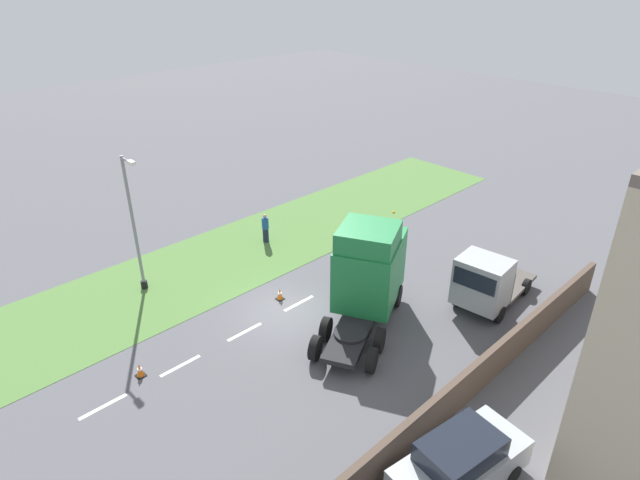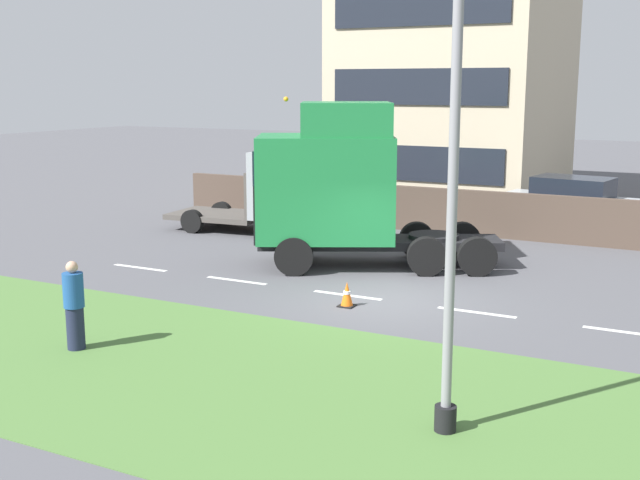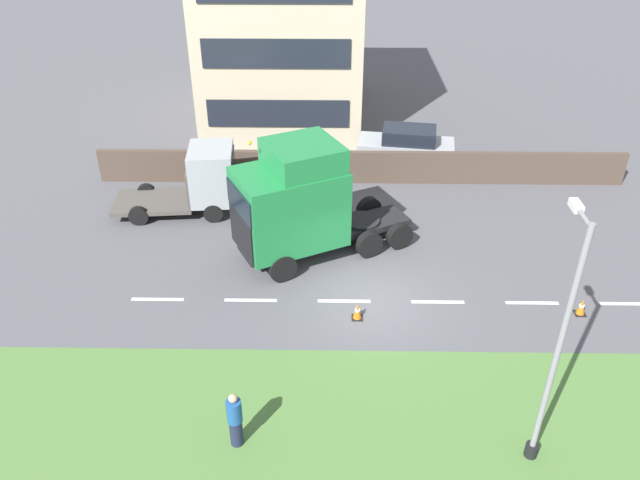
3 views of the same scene
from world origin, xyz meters
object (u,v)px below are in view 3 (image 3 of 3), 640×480
object	(u,v)px
parked_car	(406,148)
lamp_post	(554,361)
traffic_cone_trailing	(357,311)
flatbed_truck	(203,179)
lorry_cab	(297,203)
traffic_cone_lead	(581,307)
pedestrian	(235,420)

from	to	relation	value
parked_car	lamp_post	bearing A→B (deg)	-166.50
lamp_post	traffic_cone_trailing	xyz separation A→B (m)	(5.35, 4.21, -2.88)
flatbed_truck	traffic_cone_trailing	distance (m)	9.56
lorry_cab	traffic_cone_trailing	distance (m)	4.68
lorry_cab	traffic_cone_lead	world-z (taller)	lorry_cab
parked_car	traffic_cone_lead	distance (m)	12.29
traffic_cone_lead	traffic_cone_trailing	size ratio (longest dim) A/B	1.00
flatbed_truck	lorry_cab	bearing A→B (deg)	44.04
lorry_cab	flatbed_truck	size ratio (longest dim) A/B	1.31
flatbed_truck	parked_car	bearing A→B (deg)	111.51
traffic_cone_trailing	traffic_cone_lead	bearing A→B (deg)	-87.39
lamp_post	traffic_cone_lead	size ratio (longest dim) A/B	11.83
parked_car	lamp_post	size ratio (longest dim) A/B	0.69
flatbed_truck	pedestrian	world-z (taller)	flatbed_truck
flatbed_truck	lamp_post	xyz separation A→B (m)	(-12.52, -10.42, 1.69)
pedestrian	lorry_cab	bearing A→B (deg)	-7.58
flatbed_truck	pedestrian	bearing A→B (deg)	8.04
parked_car	traffic_cone_lead	size ratio (longest dim) A/B	8.18
parked_car	pedestrian	size ratio (longest dim) A/B	2.73
traffic_cone_trailing	lorry_cab	bearing A→B (deg)	30.06
flatbed_truck	traffic_cone_lead	size ratio (longest dim) A/B	9.08
lorry_cab	pedestrian	distance (m)	9.00
pedestrian	traffic_cone_trailing	distance (m)	6.14
lorry_cab	traffic_cone_lead	distance (m)	10.28
parked_car	lamp_post	world-z (taller)	lamp_post
lorry_cab	traffic_cone_trailing	bearing A→B (deg)	-176.96
lorry_cab	pedestrian	world-z (taller)	lorry_cab
lorry_cab	parked_car	bearing A→B (deg)	-58.19
pedestrian	traffic_cone_lead	xyz separation A→B (m)	(5.49, -10.70, -0.57)
lamp_post	pedestrian	world-z (taller)	lamp_post
lamp_post	traffic_cone_lead	bearing A→B (deg)	-29.36
lorry_cab	pedestrian	xyz separation A→B (m)	(-8.81, 1.17, -1.42)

